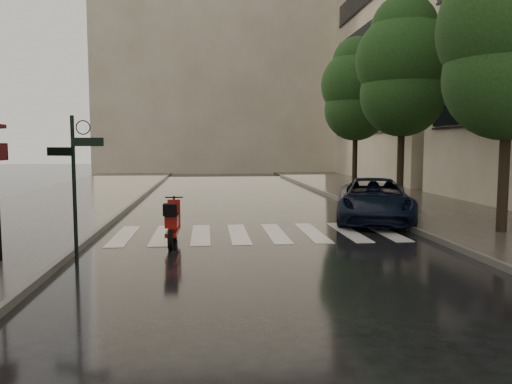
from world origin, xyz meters
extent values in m
plane|color=black|center=(0.00, 0.00, 0.00)|extent=(120.00, 120.00, 0.00)
cube|color=#38332D|center=(-4.50, 12.00, 0.06)|extent=(6.00, 60.00, 0.12)
cube|color=#38332D|center=(10.25, 12.00, 0.06)|extent=(5.50, 60.00, 0.12)
cube|color=#595651|center=(-1.45, 12.00, 0.07)|extent=(0.12, 60.00, 0.16)
cube|color=#595651|center=(7.45, 12.00, 0.07)|extent=(0.12, 60.00, 0.16)
cube|color=silver|center=(-0.70, 6.00, 0.01)|extent=(0.50, 3.20, 0.01)
cube|color=silver|center=(0.35, 6.00, 0.01)|extent=(0.50, 3.20, 0.01)
cube|color=silver|center=(1.40, 6.00, 0.01)|extent=(0.50, 3.20, 0.01)
cube|color=silver|center=(2.45, 6.00, 0.01)|extent=(0.50, 3.20, 0.01)
cube|color=silver|center=(3.50, 6.00, 0.01)|extent=(0.50, 3.20, 0.01)
cube|color=silver|center=(4.55, 6.00, 0.01)|extent=(0.50, 3.20, 0.01)
cube|color=silver|center=(5.60, 6.00, 0.01)|extent=(0.50, 3.20, 0.01)
cube|color=silver|center=(6.65, 6.00, 0.01)|extent=(0.50, 3.20, 0.01)
cylinder|color=black|center=(-1.20, 3.00, 1.55)|extent=(0.08, 0.08, 3.10)
cube|color=black|center=(-0.90, 3.00, 2.55)|extent=(0.62, 0.26, 0.18)
cube|color=black|center=(-1.48, 3.00, 2.35)|extent=(0.56, 0.29, 0.18)
cube|color=tan|center=(16.50, 26.00, 9.25)|extent=(8.00, 16.00, 18.50)
cube|color=tan|center=(3.00, 38.00, 10.00)|extent=(22.00, 6.00, 20.00)
cylinder|color=black|center=(9.60, 5.00, 2.25)|extent=(0.28, 0.28, 4.26)
sphere|color=#133312|center=(9.60, 5.00, 4.30)|extent=(3.40, 3.40, 3.40)
sphere|color=#133312|center=(9.60, 5.00, 5.59)|extent=(3.80, 3.80, 3.80)
cylinder|color=black|center=(9.50, 12.00, 2.36)|extent=(0.28, 0.28, 4.48)
sphere|color=#133312|center=(9.50, 12.00, 4.52)|extent=(3.40, 3.40, 3.40)
sphere|color=#133312|center=(9.50, 12.00, 5.88)|extent=(3.80, 3.80, 3.80)
sphere|color=#133312|center=(9.50, 12.00, 7.16)|extent=(2.60, 2.60, 2.60)
cylinder|color=black|center=(9.70, 19.00, 2.30)|extent=(0.28, 0.28, 4.37)
sphere|color=#133312|center=(9.70, 19.00, 4.41)|extent=(3.40, 3.40, 3.40)
sphere|color=#133312|center=(9.70, 19.00, 5.74)|extent=(3.80, 3.80, 3.80)
sphere|color=#133312|center=(9.70, 19.00, 6.98)|extent=(2.60, 2.60, 2.60)
cylinder|color=black|center=(0.70, 4.10, 0.24)|extent=(0.11, 0.48, 0.48)
cylinder|color=black|center=(0.73, 5.35, 0.24)|extent=(0.11, 0.48, 0.48)
cube|color=maroon|center=(0.72, 4.75, 0.32)|extent=(0.31, 1.31, 0.10)
cube|color=maroon|center=(0.71, 4.50, 0.62)|extent=(0.31, 0.56, 0.28)
cube|color=maroon|center=(0.72, 5.20, 0.70)|extent=(0.32, 0.13, 0.75)
cylinder|color=black|center=(0.73, 5.30, 1.12)|extent=(0.46, 0.05, 0.04)
cube|color=black|center=(0.70, 4.13, 0.95)|extent=(0.33, 0.31, 0.28)
imported|color=black|center=(7.00, 7.93, 0.70)|extent=(3.61, 5.47, 1.40)
camera|label=1|loc=(1.57, -7.77, 2.49)|focal=35.00mm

